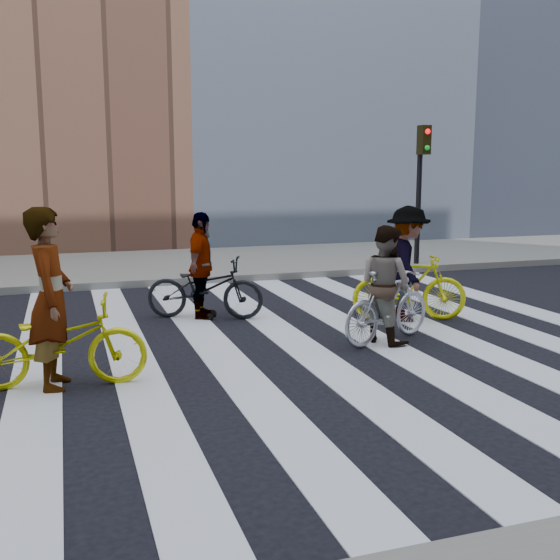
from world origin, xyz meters
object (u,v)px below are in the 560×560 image
bike_yellow_right (410,287)px  rider_mid (385,284)px  bike_silver_mid (388,306)px  rider_left (51,299)px  bike_dark_rear (205,288)px  rider_rear (201,266)px  traffic_signal (421,172)px  rider_right (407,264)px  bike_yellow_left (58,343)px

bike_yellow_right → rider_mid: rider_mid is taller
bike_silver_mid → rider_left: bearing=75.4°
bike_dark_rear → rider_rear: size_ratio=1.10×
traffic_signal → rider_rear: size_ratio=1.97×
rider_right → bike_yellow_left: bearing=126.5°
bike_yellow_left → rider_left: rider_left is taller
rider_left → rider_rear: size_ratio=1.16×
bike_yellow_right → bike_dark_rear: (-2.99, 1.15, -0.04)m
traffic_signal → rider_mid: size_ratio=2.08×
bike_yellow_right → bike_dark_rear: bearing=87.7°
bike_silver_mid → bike_dark_rear: (-2.06, 2.21, -0.02)m
bike_silver_mid → rider_mid: size_ratio=1.05×
bike_silver_mid → rider_rear: size_ratio=1.00×
rider_right → rider_mid: bearing=157.6°
rider_left → rider_mid: bearing=-75.4°
bike_yellow_left → rider_right: rider_right is taller
bike_yellow_left → rider_rear: bearing=-30.6°
bike_silver_mid → rider_rear: (-2.11, 2.21, 0.34)m
bike_dark_rear → bike_yellow_left: bearing=166.2°
bike_silver_mid → rider_rear: bearing=21.5°
bike_yellow_left → bike_dark_rear: size_ratio=1.00×
bike_dark_rear → rider_rear: 0.36m
rider_mid → rider_right: bearing=-63.5°
traffic_signal → rider_mid: (-3.79, -5.62, -1.48)m
traffic_signal → rider_left: size_ratio=1.71×
traffic_signal → rider_left: 10.23m
rider_left → rider_mid: size_ratio=1.22×
traffic_signal → bike_dark_rear: (-5.80, -3.41, -1.79)m
rider_mid → rider_rear: size_ratio=0.95×
traffic_signal → bike_yellow_left: 10.27m
traffic_signal → bike_yellow_right: size_ratio=1.88×
traffic_signal → bike_yellow_right: 5.64m
rider_mid → rider_right: 1.41m
rider_rear → traffic_signal: bearing=-35.5°
bike_dark_rear → rider_rear: rider_rear is taller
bike_dark_rear → rider_mid: (2.01, -2.21, 0.31)m
traffic_signal → bike_dark_rear: bearing=-149.6°
bike_yellow_left → bike_silver_mid: 4.29m
bike_yellow_right → rider_mid: 1.47m
bike_silver_mid → rider_right: size_ratio=0.94×
bike_silver_mid → traffic_signal: bearing=-55.8°
traffic_signal → bike_yellow_left: (-7.99, -6.20, -1.79)m
traffic_signal → rider_mid: traffic_signal is taller
bike_yellow_left → rider_mid: rider_mid is taller
rider_left → rider_right: (5.18, 1.64, -0.08)m
bike_dark_rear → rider_right: 3.19m
bike_silver_mid → rider_mid: 0.30m
rider_mid → rider_rear: (-2.06, 2.21, 0.04)m
bike_silver_mid → bike_yellow_right: size_ratio=0.95×
rider_mid → rider_right: (0.93, 1.06, 0.09)m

